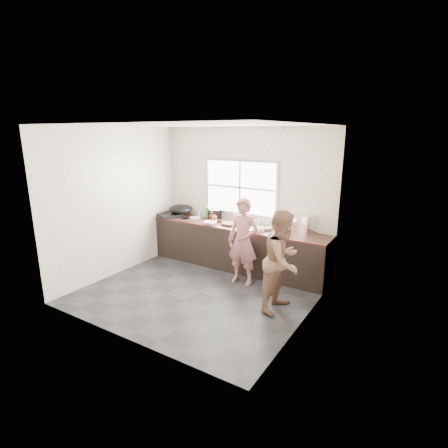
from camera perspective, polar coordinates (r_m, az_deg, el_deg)
The scene contains 30 objects.
floor at distance 5.98m, azimuth -4.18°, elevation -11.06°, with size 3.60×3.20×0.01m, color #29292B.
ceiling at distance 5.38m, azimuth -4.74°, elevation 15.87°, with size 3.60×3.20×0.01m, color silver.
wall_back at distance 6.86m, azimuth 3.51°, elevation 4.28°, with size 3.60×0.01×2.70m, color beige.
wall_left at distance 6.73m, azimuth -16.97°, elevation 3.46°, with size 0.01×3.20×2.70m, color beige.
wall_right at distance 4.72m, azimuth 13.55°, elevation -0.99°, with size 0.01×3.20×2.70m, color silver.
wall_front at distance 4.38m, azimuth -16.92°, elevation -2.45°, with size 3.60×0.01×2.70m, color beige.
cabinet at distance 6.83m, azimuth 2.13°, elevation -3.91°, with size 3.60×0.62×0.82m, color black.
countertop at distance 6.70m, azimuth 2.16°, elevation -0.43°, with size 3.60×0.64×0.04m, color #381C17.
sink at distance 6.54m, azimuth 4.83°, elevation -0.64°, with size 0.55×0.45×0.02m, color silver.
faucet at distance 6.67m, azimuth 5.64°, elevation 0.95°, with size 0.02×0.02×0.30m, color silver.
window_frame at distance 6.86m, azimuth 2.74°, elevation 5.98°, with size 1.60×0.05×1.10m, color #9EA0A5.
window_glazing at distance 6.84m, azimuth 2.64°, elevation 5.96°, with size 1.50×0.01×1.00m, color white.
woman at distance 6.07m, azimuth 3.12°, elevation -3.32°, with size 0.52×0.34×1.43m, color #A76467.
person_side at distance 5.23m, azimuth 9.56°, elevation -5.97°, with size 0.74×0.58×1.53m, color brown.
cutting_board at distance 6.77m, azimuth 1.28°, elevation 0.09°, with size 0.40×0.40×0.04m, color black.
cleaver at distance 6.96m, azimuth -0.64°, elevation 0.69°, with size 0.21×0.11×0.01m, color #A6A7AD.
bowl_mince at distance 6.76m, azimuth -2.26°, elevation 0.15°, with size 0.24×0.24×0.06m, color white.
bowl_crabs at distance 6.34m, azimuth 5.50°, elevation -0.91°, with size 0.18×0.18×0.06m, color white.
bowl_held at distance 6.43m, azimuth 7.07°, elevation -0.71°, with size 0.20×0.20×0.06m, color silver.
black_pot at distance 7.20m, azimuth -1.54°, elevation 1.65°, with size 0.28×0.28×0.20m, color black.
plate_food at distance 7.30m, azimuth -4.77°, elevation 1.04°, with size 0.23×0.23×0.02m, color silver.
bottle_green at distance 7.28m, azimuth -2.70°, elevation 2.16°, with size 0.11×0.11×0.30m, color #2E882C.
bottle_brown_tall at distance 7.00m, azimuth -2.02°, elevation 1.14°, with size 0.08×0.08×0.18m, color #461D11.
bottle_brown_short at distance 7.05m, azimuth -1.61°, elevation 1.14°, with size 0.12×0.12×0.15m, color #3F1D0F.
glass_jar at distance 7.43m, azimuth -4.05°, elevation 1.63°, with size 0.07×0.07×0.10m, color silver.
burner at distance 7.48m, azimuth -9.00°, elevation 1.45°, with size 0.45×0.45×0.07m, color black.
wok at distance 7.46m, azimuth -7.06°, elevation 2.43°, with size 0.50×0.50×0.19m, color black.
dish_rack at distance 6.38m, azimuth 12.75°, elevation 0.13°, with size 0.44×0.31×0.33m, color silver.
pot_lid_left at distance 7.37m, azimuth -4.14°, elevation 1.16°, with size 0.26×0.26×0.01m, color #AFB2B6.
pot_lid_right at distance 7.24m, azimuth -6.18°, elevation 0.86°, with size 0.22×0.22×0.01m, color silver.
Camera 1 is at (3.19, -4.33, 2.60)m, focal length 28.00 mm.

